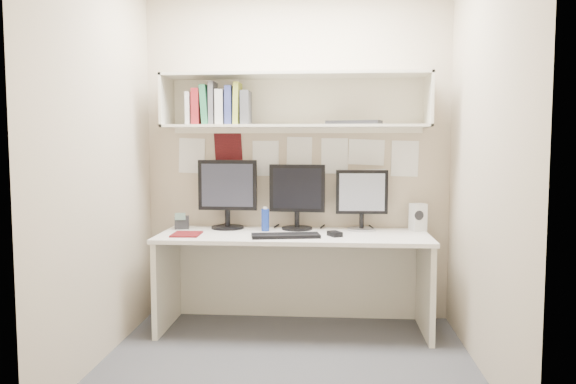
# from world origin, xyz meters

# --- Properties ---
(floor) EXTENTS (2.40, 2.00, 0.01)m
(floor) POSITION_xyz_m (0.00, 0.00, 0.00)
(floor) COLOR #444449
(floor) RESTS_ON ground
(wall_back) EXTENTS (2.40, 0.02, 2.60)m
(wall_back) POSITION_xyz_m (0.00, 1.00, 1.30)
(wall_back) COLOR #B9A88D
(wall_back) RESTS_ON ground
(wall_front) EXTENTS (2.40, 0.02, 2.60)m
(wall_front) POSITION_xyz_m (0.00, -1.00, 1.30)
(wall_front) COLOR #B9A88D
(wall_front) RESTS_ON ground
(wall_left) EXTENTS (0.02, 2.00, 2.60)m
(wall_left) POSITION_xyz_m (-1.20, 0.00, 1.30)
(wall_left) COLOR #B9A88D
(wall_left) RESTS_ON ground
(wall_right) EXTENTS (0.02, 2.00, 2.60)m
(wall_right) POSITION_xyz_m (1.20, 0.00, 1.30)
(wall_right) COLOR #B9A88D
(wall_right) RESTS_ON ground
(desk) EXTENTS (2.00, 0.70, 0.73)m
(desk) POSITION_xyz_m (0.00, 0.65, 0.37)
(desk) COLOR white
(desk) RESTS_ON floor
(overhead_hutch) EXTENTS (2.00, 0.38, 0.40)m
(overhead_hutch) POSITION_xyz_m (0.00, 0.86, 1.72)
(overhead_hutch) COLOR silver
(overhead_hutch) RESTS_ON wall_back
(pinned_papers) EXTENTS (1.92, 0.01, 0.48)m
(pinned_papers) POSITION_xyz_m (0.00, 0.99, 1.25)
(pinned_papers) COLOR white
(pinned_papers) RESTS_ON wall_back
(monitor_left) EXTENTS (0.46, 0.25, 0.54)m
(monitor_left) POSITION_xyz_m (-0.54, 0.87, 1.02)
(monitor_left) COLOR black
(monitor_left) RESTS_ON desk
(monitor_center) EXTENTS (0.44, 0.24, 0.51)m
(monitor_center) POSITION_xyz_m (0.01, 0.87, 1.00)
(monitor_center) COLOR black
(monitor_center) RESTS_ON desk
(monitor_right) EXTENTS (0.40, 0.22, 0.46)m
(monitor_right) POSITION_xyz_m (0.51, 0.87, 0.98)
(monitor_right) COLOR #A5A5AA
(monitor_right) RESTS_ON desk
(keyboard) EXTENTS (0.51, 0.26, 0.02)m
(keyboard) POSITION_xyz_m (-0.05, 0.48, 0.74)
(keyboard) COLOR black
(keyboard) RESTS_ON desk
(mouse) EXTENTS (0.12, 0.14, 0.04)m
(mouse) POSITION_xyz_m (0.30, 0.55, 0.75)
(mouse) COLOR black
(mouse) RESTS_ON desk
(speaker) EXTENTS (0.13, 0.14, 0.21)m
(speaker) POSITION_xyz_m (0.94, 0.86, 0.84)
(speaker) COLOR silver
(speaker) RESTS_ON desk
(blue_bottle) EXTENTS (0.06, 0.06, 0.19)m
(blue_bottle) POSITION_xyz_m (-0.23, 0.76, 0.82)
(blue_bottle) COLOR navy
(blue_bottle) RESTS_ON desk
(maroon_notebook) EXTENTS (0.21, 0.25, 0.01)m
(maroon_notebook) POSITION_xyz_m (-0.78, 0.53, 0.74)
(maroon_notebook) COLOR #5C0F13
(maroon_notebook) RESTS_ON desk
(desk_phone) EXTENTS (0.12, 0.12, 0.13)m
(desk_phone) POSITION_xyz_m (-0.89, 0.82, 0.78)
(desk_phone) COLOR black
(desk_phone) RESTS_ON desk
(book_stack) EXTENTS (0.48, 0.20, 0.32)m
(book_stack) POSITION_xyz_m (-0.57, 0.76, 1.68)
(book_stack) COLOR silver
(book_stack) RESTS_ON overhead_hutch
(hutch_tray) EXTENTS (0.43, 0.27, 0.03)m
(hutch_tray) POSITION_xyz_m (0.44, 0.77, 1.55)
(hutch_tray) COLOR black
(hutch_tray) RESTS_ON overhead_hutch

